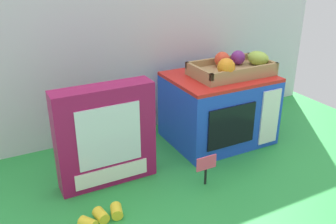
{
  "coord_description": "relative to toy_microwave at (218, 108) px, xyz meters",
  "views": [
    {
      "loc": [
        -0.58,
        -1.0,
        0.67
      ],
      "look_at": [
        -0.05,
        0.02,
        0.18
      ],
      "focal_mm": 39.43,
      "sensor_mm": 36.0,
      "label": 1
    }
  ],
  "objects": [
    {
      "name": "ground_plane",
      "position": [
        -0.19,
        -0.06,
        -0.13
      ],
      "size": [
        1.7,
        1.7,
        0.0
      ],
      "primitive_type": "plane",
      "color": "green",
      "rests_on": "ground"
    },
    {
      "name": "cookie_set_box",
      "position": [
        -0.47,
        -0.08,
        0.03
      ],
      "size": [
        0.3,
        0.08,
        0.32
      ],
      "color": "#99144C",
      "rests_on": "ground"
    },
    {
      "name": "price_sign",
      "position": [
        -0.21,
        -0.24,
        -0.06
      ],
      "size": [
        0.07,
        0.01,
        0.1
      ],
      "color": "black",
      "rests_on": "ground"
    },
    {
      "name": "display_back_panel",
      "position": [
        -0.19,
        0.23,
        0.24
      ],
      "size": [
        1.61,
        0.03,
        0.73
      ],
      "primitive_type": "cube",
      "color": "silver",
      "rests_on": "ground"
    },
    {
      "name": "loose_toy_banana",
      "position": [
        -0.55,
        -0.26,
        -0.11
      ],
      "size": [
        0.13,
        0.07,
        0.03
      ],
      "color": "yellow",
      "rests_on": "ground"
    },
    {
      "name": "food_groups_crate",
      "position": [
        0.05,
        -0.01,
        0.16
      ],
      "size": [
        0.3,
        0.17,
        0.08
      ],
      "color": "#A37F51",
      "rests_on": "toy_microwave"
    },
    {
      "name": "toy_microwave",
      "position": [
        0.0,
        0.0,
        0.0
      ],
      "size": [
        0.37,
        0.29,
        0.26
      ],
      "color": "blue",
      "rests_on": "ground"
    }
  ]
}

